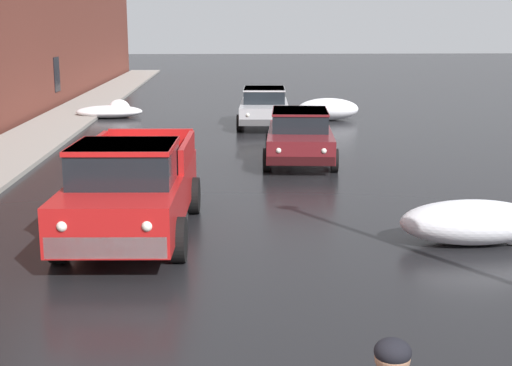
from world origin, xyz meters
The scene contains 7 objects.
left_sidewalk_slab centered at (-6.01, 18.00, 0.06)m, with size 2.42×80.00×0.12m, color gray.
snow_bank_near_corner_left centered at (-4.28, 26.06, 0.27)m, with size 2.71×1.39×0.73m.
snow_bank_along_left_kerb centered at (4.42, 24.76, 0.42)m, with size 2.45×1.44×0.88m.
snow_bank_near_corner_right centered at (4.40, 8.13, 0.37)m, with size 2.49×1.14×0.75m.
pickup_truck_red_approaching_near_lane centered at (-1.45, 8.87, 0.88)m, with size 2.29×5.10×1.76m.
sedan_maroon_parked_kerbside_close centered at (2.30, 15.79, 0.75)m, with size 2.23×4.34×1.42m.
sedan_silver_parked_kerbside_mid centered at (1.82, 23.12, 0.75)m, with size 2.18×4.49×1.42m.
Camera 1 is at (0.05, -3.21, 3.60)m, focal length 49.42 mm.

